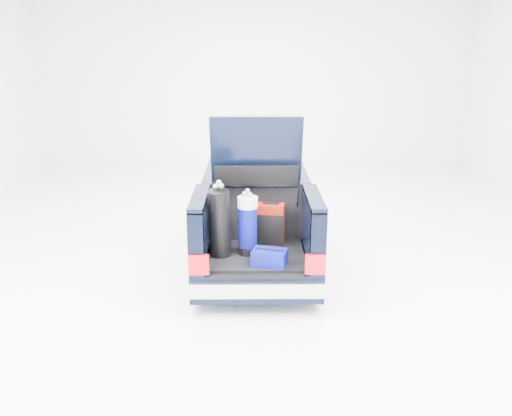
{
  "coord_description": "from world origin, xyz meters",
  "views": [
    {
      "loc": [
        -0.07,
        -8.5,
        3.42
      ],
      "look_at": [
        0.0,
        -0.5,
        0.96
      ],
      "focal_mm": 38.0,
      "sensor_mm": 36.0,
      "label": 1
    }
  ],
  "objects_px": {
    "black_golf_bag": "(220,223)",
    "blue_golf_bag": "(248,225)",
    "blue_duffel": "(269,257)",
    "car": "(256,214)",
    "red_suitcase": "(271,224)"
  },
  "relations": [
    {
      "from": "car",
      "to": "blue_golf_bag",
      "type": "xyz_separation_m",
      "value": [
        -0.12,
        -1.58,
        0.35
      ]
    },
    {
      "from": "blue_golf_bag",
      "to": "blue_duffel",
      "type": "relative_size",
      "value": 1.84
    },
    {
      "from": "blue_golf_bag",
      "to": "car",
      "type": "bearing_deg",
      "value": 97.34
    },
    {
      "from": "black_golf_bag",
      "to": "blue_duffel",
      "type": "bearing_deg",
      "value": -15.27
    },
    {
      "from": "car",
      "to": "red_suitcase",
      "type": "height_order",
      "value": "car"
    },
    {
      "from": "black_golf_bag",
      "to": "blue_duffel",
      "type": "xyz_separation_m",
      "value": [
        0.67,
        -0.33,
        -0.37
      ]
    },
    {
      "from": "car",
      "to": "blue_duffel",
      "type": "height_order",
      "value": "car"
    },
    {
      "from": "car",
      "to": "black_golf_bag",
      "type": "relative_size",
      "value": 4.41
    },
    {
      "from": "red_suitcase",
      "to": "black_golf_bag",
      "type": "height_order",
      "value": "black_golf_bag"
    },
    {
      "from": "red_suitcase",
      "to": "black_golf_bag",
      "type": "xyz_separation_m",
      "value": [
        -0.71,
        -0.47,
        0.18
      ]
    },
    {
      "from": "car",
      "to": "black_golf_bag",
      "type": "xyz_separation_m",
      "value": [
        -0.5,
        -1.67,
        0.4
      ]
    },
    {
      "from": "blue_duffel",
      "to": "car",
      "type": "bearing_deg",
      "value": 110.63
    },
    {
      "from": "blue_duffel",
      "to": "blue_golf_bag",
      "type": "bearing_deg",
      "value": 140.37
    },
    {
      "from": "red_suitcase",
      "to": "blue_golf_bag",
      "type": "relative_size",
      "value": 0.68
    },
    {
      "from": "black_golf_bag",
      "to": "blue_golf_bag",
      "type": "height_order",
      "value": "black_golf_bag"
    }
  ]
}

